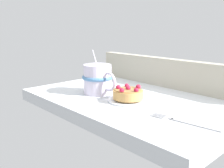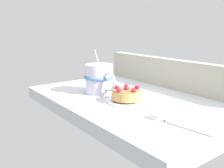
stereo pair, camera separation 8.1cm
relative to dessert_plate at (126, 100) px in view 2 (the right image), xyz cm
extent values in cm
cube|color=silver|center=(-2.71, 4.58, -2.40)|extent=(68.11, 43.91, 3.91)
cube|color=#B2AD99|center=(-2.71, 24.75, 4.91)|extent=(66.75, 3.57, 10.71)
cylinder|color=silver|center=(0.00, 0.00, 0.03)|extent=(12.16, 12.16, 0.95)
cylinder|color=silver|center=(0.00, 0.00, -0.21)|extent=(6.69, 6.69, 0.48)
cylinder|color=tan|center=(0.00, 0.00, 1.78)|extent=(9.23, 9.23, 2.55)
cylinder|color=#A37942|center=(0.00, 0.00, 3.21)|extent=(8.12, 8.12, 0.30)
sphere|color=#B71938|center=(0.00, 0.00, 3.69)|extent=(1.56, 1.56, 1.56)
sphere|color=#B71938|center=(3.44, -0.20, 3.73)|extent=(1.44, 1.44, 1.44)
sphere|color=#B71938|center=(1.10, 3.38, 3.71)|extent=(1.56, 1.56, 1.56)
sphere|color=#B71938|center=(-2.67, 2.16, 3.64)|extent=(1.38, 1.38, 1.38)
sphere|color=#B71938|center=(-2.77, -1.55, 3.71)|extent=(1.52, 1.52, 1.52)
sphere|color=#B71938|center=(0.73, -3.47, 3.77)|extent=(1.41, 1.41, 1.41)
cylinder|color=silver|center=(-13.63, -0.72, 4.51)|extent=(9.36, 9.36, 9.91)
torus|color=#4C7FB2|center=(-13.63, -0.72, 5.15)|extent=(10.60, 10.60, 1.19)
torus|color=silver|center=(-7.97, -0.72, 4.51)|extent=(6.48, 0.93, 6.48)
cylinder|color=#B7B7BC|center=(-15.50, -0.02, 10.60)|extent=(1.21, 2.63, 7.37)
cube|color=#B7B7BC|center=(23.96, -2.59, -0.14)|extent=(12.13, 2.23, 0.60)
cube|color=#B7B7BC|center=(17.94, -3.36, -0.14)|extent=(1.26, 0.71, 0.60)
cube|color=#B7B7BC|center=(14.33, -2.71, -0.14)|extent=(3.50, 0.68, 0.60)
cube|color=#B7B7BC|center=(14.43, -3.44, -0.14)|extent=(3.50, 0.68, 0.60)
cube|color=#B7B7BC|center=(14.52, -4.16, -0.14)|extent=(3.50, 0.68, 0.60)
cube|color=#B7B7BC|center=(14.61, -4.89, -0.14)|extent=(3.50, 0.68, 0.60)
camera|label=1|loc=(51.47, -54.31, 22.25)|focal=40.78mm
camera|label=2|loc=(56.69, -48.06, 22.25)|focal=40.78mm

